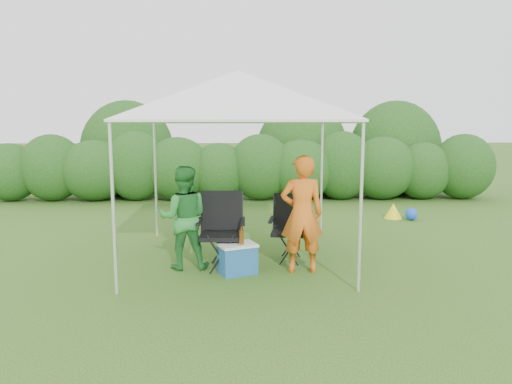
{
  "coord_description": "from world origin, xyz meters",
  "views": [
    {
      "loc": [
        0.04,
        -6.94,
        2.16
      ],
      "look_at": [
        0.26,
        0.4,
        1.05
      ],
      "focal_mm": 35.0,
      "sensor_mm": 36.0,
      "label": 1
    }
  ],
  "objects_px": {
    "canopy": "(238,96)",
    "cooler": "(237,258)",
    "chair_left": "(221,225)",
    "woman": "(184,218)",
    "man": "(302,214)",
    "chair_right": "(291,223)"
  },
  "relations": [
    {
      "from": "canopy",
      "to": "cooler",
      "type": "height_order",
      "value": "canopy"
    },
    {
      "from": "cooler",
      "to": "chair_left",
      "type": "bearing_deg",
      "value": 100.51
    },
    {
      "from": "chair_left",
      "to": "woman",
      "type": "xyz_separation_m",
      "value": [
        -0.53,
        -0.07,
        0.12
      ]
    },
    {
      "from": "canopy",
      "to": "woman",
      "type": "relative_size",
      "value": 2.1
    },
    {
      "from": "cooler",
      "to": "woman",
      "type": "bearing_deg",
      "value": 137.42
    },
    {
      "from": "chair_left",
      "to": "man",
      "type": "bearing_deg",
      "value": -14.33
    },
    {
      "from": "chair_right",
      "to": "cooler",
      "type": "distance_m",
      "value": 1.12
    },
    {
      "from": "chair_left",
      "to": "cooler",
      "type": "distance_m",
      "value": 0.58
    },
    {
      "from": "canopy",
      "to": "cooler",
      "type": "relative_size",
      "value": 5.1
    },
    {
      "from": "chair_right",
      "to": "woman",
      "type": "xyz_separation_m",
      "value": [
        -1.57,
        -0.41,
        0.18
      ]
    },
    {
      "from": "canopy",
      "to": "chair_right",
      "type": "xyz_separation_m",
      "value": [
        0.79,
        -0.05,
        -1.9
      ]
    },
    {
      "from": "man",
      "to": "canopy",
      "type": "bearing_deg",
      "value": -39.82
    },
    {
      "from": "woman",
      "to": "chair_left",
      "type": "bearing_deg",
      "value": -175.64
    },
    {
      "from": "chair_right",
      "to": "man",
      "type": "relative_size",
      "value": 0.6
    },
    {
      "from": "woman",
      "to": "cooler",
      "type": "distance_m",
      "value": 0.97
    },
    {
      "from": "chair_right",
      "to": "chair_left",
      "type": "xyz_separation_m",
      "value": [
        -1.04,
        -0.33,
        0.05
      ]
    },
    {
      "from": "man",
      "to": "chair_right",
      "type": "bearing_deg",
      "value": -84.09
    },
    {
      "from": "man",
      "to": "cooler",
      "type": "xyz_separation_m",
      "value": [
        -0.9,
        -0.06,
        -0.61
      ]
    },
    {
      "from": "chair_right",
      "to": "chair_left",
      "type": "relative_size",
      "value": 0.91
    },
    {
      "from": "chair_left",
      "to": "cooler",
      "type": "bearing_deg",
      "value": -56.84
    },
    {
      "from": "chair_right",
      "to": "chair_left",
      "type": "distance_m",
      "value": 1.09
    },
    {
      "from": "man",
      "to": "cooler",
      "type": "height_order",
      "value": "man"
    }
  ]
}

